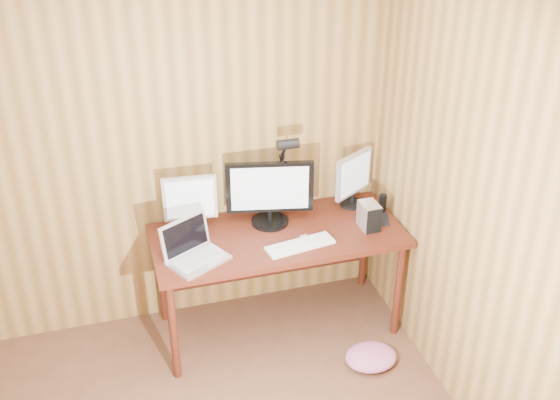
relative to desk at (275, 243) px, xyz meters
name	(u,v)px	position (x,y,z in m)	size (l,w,h in m)	color
room_shell	(154,386)	(-0.93, -1.70, 0.62)	(4.00, 4.00, 4.00)	brown
desk	(275,243)	(0.00, 0.00, 0.00)	(1.60, 0.70, 0.75)	#491A0F
monitor_center	(270,192)	(-0.01, 0.07, 0.35)	(0.55, 0.24, 0.44)	black
monitor_left	(190,203)	(-0.52, 0.11, 0.33)	(0.34, 0.16, 0.38)	black
monitor_right	(353,178)	(0.59, 0.14, 0.33)	(0.31, 0.20, 0.39)	black
laptop	(193,250)	(-0.57, -0.20, 0.18)	(0.42, 0.39, 0.24)	silver
keyboard	(300,245)	(0.09, -0.26, 0.13)	(0.45, 0.20, 0.02)	white
mousepad	(373,219)	(0.65, -0.08, 0.12)	(0.21, 0.17, 0.00)	black
mouse	(373,217)	(0.65, -0.08, 0.14)	(0.06, 0.10, 0.03)	black
hard_drive	(369,216)	(0.58, -0.17, 0.21)	(0.11, 0.16, 0.17)	silver
phone	(307,239)	(0.15, -0.20, 0.13)	(0.08, 0.11, 0.01)	silver
speaker	(383,203)	(0.75, 0.00, 0.18)	(0.05, 0.05, 0.12)	black
desk_lamp	(285,163)	(0.12, 0.16, 0.49)	(0.14, 0.20, 0.60)	black
fabric_pile	(371,357)	(0.47, -0.60, -0.57)	(0.34, 0.28, 0.11)	#C05D89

